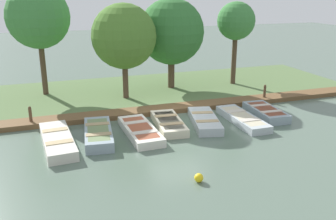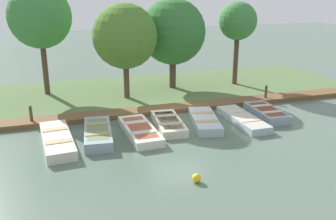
{
  "view_description": "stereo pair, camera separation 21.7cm",
  "coord_description": "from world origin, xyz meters",
  "px_view_note": "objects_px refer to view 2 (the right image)",
  "views": [
    {
      "loc": [
        15.05,
        -5.51,
        5.76
      ],
      "look_at": [
        0.31,
        -0.49,
        0.65
      ],
      "focal_mm": 40.0,
      "sensor_mm": 36.0,
      "label": 1
    },
    {
      "loc": [
        15.12,
        -5.3,
        5.76
      ],
      "look_at": [
        0.31,
        -0.49,
        0.65
      ],
      "focal_mm": 40.0,
      "sensor_mm": 36.0,
      "label": 2
    }
  ],
  "objects_px": {
    "mooring_post_far": "(266,93)",
    "park_tree_far_left": "(40,17)",
    "mooring_post_near": "(31,116)",
    "park_tree_center": "(173,32)",
    "park_tree_left": "(125,36)",
    "rowboat_6": "(266,113)",
    "rowboat_5": "(243,119)",
    "park_tree_right": "(238,22)",
    "rowboat_2": "(140,131)",
    "rowboat_0": "(57,140)",
    "buoy": "(196,178)",
    "rowboat_1": "(98,133)",
    "rowboat_3": "(169,123)",
    "rowboat_4": "(205,121)"
  },
  "relations": [
    {
      "from": "rowboat_3",
      "to": "rowboat_5",
      "type": "height_order",
      "value": "rowboat_3"
    },
    {
      "from": "rowboat_6",
      "to": "buoy",
      "type": "bearing_deg",
      "value": -45.52
    },
    {
      "from": "park_tree_left",
      "to": "rowboat_5",
      "type": "bearing_deg",
      "value": 38.94
    },
    {
      "from": "mooring_post_far",
      "to": "buoy",
      "type": "height_order",
      "value": "mooring_post_far"
    },
    {
      "from": "rowboat_0",
      "to": "rowboat_1",
      "type": "xyz_separation_m",
      "value": [
        -0.17,
        1.58,
        0.01
      ]
    },
    {
      "from": "rowboat_3",
      "to": "rowboat_0",
      "type": "bearing_deg",
      "value": -78.44
    },
    {
      "from": "rowboat_1",
      "to": "park_tree_right",
      "type": "bearing_deg",
      "value": 129.37
    },
    {
      "from": "park_tree_far_left",
      "to": "park_tree_right",
      "type": "relative_size",
      "value": 1.19
    },
    {
      "from": "rowboat_2",
      "to": "rowboat_6",
      "type": "bearing_deg",
      "value": 91.81
    },
    {
      "from": "rowboat_6",
      "to": "rowboat_5",
      "type": "bearing_deg",
      "value": -71.99
    },
    {
      "from": "rowboat_1",
      "to": "rowboat_6",
      "type": "height_order",
      "value": "rowboat_1"
    },
    {
      "from": "rowboat_0",
      "to": "mooring_post_far",
      "type": "relative_size",
      "value": 3.94
    },
    {
      "from": "rowboat_1",
      "to": "buoy",
      "type": "height_order",
      "value": "rowboat_1"
    },
    {
      "from": "rowboat_3",
      "to": "mooring_post_near",
      "type": "bearing_deg",
      "value": -104.4
    },
    {
      "from": "park_tree_center",
      "to": "rowboat_2",
      "type": "bearing_deg",
      "value": -29.22
    },
    {
      "from": "rowboat_2",
      "to": "park_tree_left",
      "type": "distance_m",
      "value": 6.07
    },
    {
      "from": "rowboat_0",
      "to": "rowboat_2",
      "type": "distance_m",
      "value": 3.27
    },
    {
      "from": "buoy",
      "to": "park_tree_right",
      "type": "xyz_separation_m",
      "value": [
        -10.47,
        6.78,
        3.7
      ]
    },
    {
      "from": "park_tree_left",
      "to": "rowboat_6",
      "type": "bearing_deg",
      "value": 49.59
    },
    {
      "from": "mooring_post_near",
      "to": "park_tree_left",
      "type": "relative_size",
      "value": 0.18
    },
    {
      "from": "buoy",
      "to": "park_tree_far_left",
      "type": "xyz_separation_m",
      "value": [
        -11.66,
        -4.21,
        4.14
      ]
    },
    {
      "from": "mooring_post_far",
      "to": "park_tree_far_left",
      "type": "xyz_separation_m",
      "value": [
        -4.77,
        -10.95,
        3.82
      ]
    },
    {
      "from": "rowboat_1",
      "to": "rowboat_3",
      "type": "relative_size",
      "value": 1.09
    },
    {
      "from": "rowboat_4",
      "to": "park_tree_left",
      "type": "xyz_separation_m",
      "value": [
        -4.87,
        -2.43,
        3.19
      ]
    },
    {
      "from": "rowboat_3",
      "to": "park_tree_right",
      "type": "height_order",
      "value": "park_tree_right"
    },
    {
      "from": "park_tree_center",
      "to": "park_tree_right",
      "type": "xyz_separation_m",
      "value": [
        0.35,
        3.91,
        0.48
      ]
    },
    {
      "from": "rowboat_3",
      "to": "buoy",
      "type": "height_order",
      "value": "rowboat_3"
    },
    {
      "from": "mooring_post_near",
      "to": "mooring_post_far",
      "type": "height_order",
      "value": "same"
    },
    {
      "from": "rowboat_0",
      "to": "park_tree_far_left",
      "type": "height_order",
      "value": "park_tree_far_left"
    },
    {
      "from": "rowboat_6",
      "to": "rowboat_0",
      "type": "bearing_deg",
      "value": -84.23
    },
    {
      "from": "mooring_post_far",
      "to": "park_tree_far_left",
      "type": "bearing_deg",
      "value": -113.54
    },
    {
      "from": "park_tree_left",
      "to": "park_tree_center",
      "type": "xyz_separation_m",
      "value": [
        -1.3,
        3.03,
        -0.01
      ]
    },
    {
      "from": "rowboat_1",
      "to": "park_tree_center",
      "type": "relative_size",
      "value": 0.61
    },
    {
      "from": "rowboat_3",
      "to": "park_tree_left",
      "type": "distance_m",
      "value": 5.71
    },
    {
      "from": "rowboat_0",
      "to": "park_tree_right",
      "type": "height_order",
      "value": "park_tree_right"
    },
    {
      "from": "rowboat_0",
      "to": "rowboat_1",
      "type": "distance_m",
      "value": 1.59
    },
    {
      "from": "park_tree_far_left",
      "to": "park_tree_left",
      "type": "bearing_deg",
      "value": 62.22
    },
    {
      "from": "mooring_post_near",
      "to": "park_tree_center",
      "type": "height_order",
      "value": "park_tree_center"
    },
    {
      "from": "park_tree_left",
      "to": "park_tree_center",
      "type": "distance_m",
      "value": 3.3
    },
    {
      "from": "rowboat_5",
      "to": "rowboat_2",
      "type": "bearing_deg",
      "value": -90.19
    },
    {
      "from": "rowboat_0",
      "to": "rowboat_6",
      "type": "xyz_separation_m",
      "value": [
        -0.39,
        9.44,
        0.0
      ]
    },
    {
      "from": "rowboat_0",
      "to": "rowboat_2",
      "type": "bearing_deg",
      "value": 86.92
    },
    {
      "from": "buoy",
      "to": "park_tree_center",
      "type": "distance_m",
      "value": 11.65
    },
    {
      "from": "mooring_post_near",
      "to": "park_tree_right",
      "type": "height_order",
      "value": "park_tree_right"
    },
    {
      "from": "rowboat_1",
      "to": "rowboat_4",
      "type": "distance_m",
      "value": 4.69
    },
    {
      "from": "mooring_post_near",
      "to": "park_tree_left",
      "type": "bearing_deg",
      "value": 118.72
    },
    {
      "from": "mooring_post_near",
      "to": "mooring_post_far",
      "type": "bearing_deg",
      "value": 90.0
    },
    {
      "from": "rowboat_1",
      "to": "mooring_post_near",
      "type": "height_order",
      "value": "mooring_post_near"
    },
    {
      "from": "rowboat_0",
      "to": "mooring_post_far",
      "type": "bearing_deg",
      "value": 99.63
    },
    {
      "from": "mooring_post_far",
      "to": "rowboat_6",
      "type": "bearing_deg",
      "value": -31.06
    }
  ]
}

